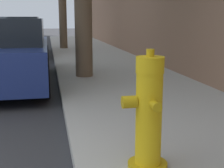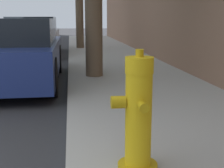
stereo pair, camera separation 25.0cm
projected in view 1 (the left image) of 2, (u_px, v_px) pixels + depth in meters
fire_hydrant at (148, 115)px, 2.47m from camera, size 0.38×0.40×0.96m
parked_car_near at (3, 53)px, 6.07m from camera, size 1.73×3.95×1.31m
parked_car_mid at (17, 37)px, 11.07m from camera, size 1.73×4.00×1.36m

